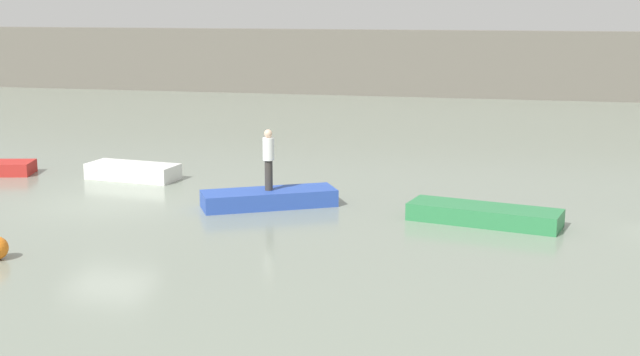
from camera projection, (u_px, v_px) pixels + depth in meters
The scene contains 6 objects.
ground_plane at pixel (106, 204), 24.38m from camera, with size 120.00×120.00×0.00m, color gray.
embankment_wall at pixel (328, 62), 52.50m from camera, with size 80.00×1.20×3.94m, color #666056.
rowboat_white at pixel (133, 171), 27.69m from camera, with size 2.96×1.15×0.50m, color white.
rowboat_blue at pixel (269, 198), 23.99m from camera, with size 3.72×1.16×0.47m, color #2B4CAD.
rowboat_green at pixel (484, 215), 22.19m from camera, with size 3.90×1.18×0.45m, color #2D7F47.
person_white_shirt at pixel (268, 157), 23.75m from camera, with size 0.32×0.32×1.71m.
Camera 1 is at (11.16, -21.79, 5.67)m, focal length 48.14 mm.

